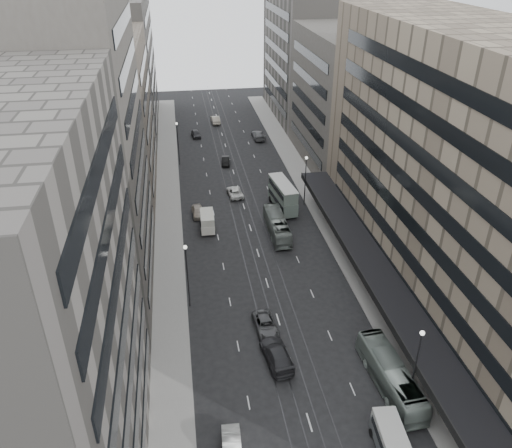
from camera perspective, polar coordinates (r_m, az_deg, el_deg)
ground at (r=51.52m, az=4.37°, el=-16.52°), size 220.00×220.00×0.00m
sidewalk_right at (r=83.78m, az=6.62°, el=3.14°), size 4.00×125.00×0.15m
sidewalk_left at (r=81.04m, az=-9.99°, el=1.92°), size 4.00×125.00×0.15m
department_store at (r=57.02m, az=24.59°, el=3.95°), size 19.20×60.00×30.00m
building_right_mid at (r=95.27m, az=10.41°, el=13.83°), size 15.00×28.00×24.00m
building_right_far at (r=122.79m, az=5.89°, el=18.57°), size 15.00×32.00×28.00m
building_left_a at (r=36.58m, az=-26.83°, el=-11.31°), size 15.00×28.00×30.00m
building_left_b at (r=58.47m, az=-20.70°, el=7.57°), size 15.00×26.00×34.00m
building_left_c at (r=85.10m, az=-17.28°, el=11.47°), size 15.00×28.00×25.00m
building_left_d at (r=116.53m, az=-15.64°, el=17.10°), size 15.00×38.00×28.00m
lamp_right_near at (r=47.45m, az=17.92°, el=-14.39°), size 0.44×0.44×8.32m
lamp_right_far at (r=78.86m, az=5.68°, el=5.58°), size 0.44×0.44×8.32m
lamp_left_near at (r=56.41m, az=-7.90°, el=-5.13°), size 0.44×0.44×8.32m
lamp_left_far at (r=95.07m, az=-8.94°, el=9.61°), size 0.44×0.44×8.32m
bus_near at (r=50.63m, az=15.12°, el=-16.36°), size 3.15×10.84×2.98m
bus_far at (r=71.96m, az=2.43°, el=-0.17°), size 2.39×10.11×2.82m
double_decker at (r=78.49m, az=3.08°, el=3.34°), size 3.32×8.47×4.52m
vw_microbus at (r=45.86m, az=15.15°, el=-22.73°), size 2.58×5.06×2.65m
panel_van at (r=73.19m, az=-5.59°, el=0.34°), size 2.22×4.37×2.73m
sedan_2 at (r=55.42m, az=1.11°, el=-11.46°), size 2.58×5.00×1.35m
sedan_3 at (r=51.90m, az=2.40°, el=-14.68°), size 3.05×6.12×1.71m
sedan_4 at (r=77.66m, az=-6.68°, el=1.44°), size 1.87×4.27×1.43m
sedan_5 at (r=95.99m, az=-3.49°, el=7.22°), size 1.94×4.29×1.37m
sedan_6 at (r=83.49m, az=-2.43°, el=3.69°), size 2.60×5.04×1.36m
sedan_7 at (r=109.01m, az=0.25°, el=10.14°), size 2.45×5.89×1.70m
sedan_8 at (r=110.87m, az=-6.90°, el=10.20°), size 2.20×4.43×1.45m
sedan_9 at (r=119.53m, az=-4.67°, el=11.80°), size 2.02×5.17×1.68m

